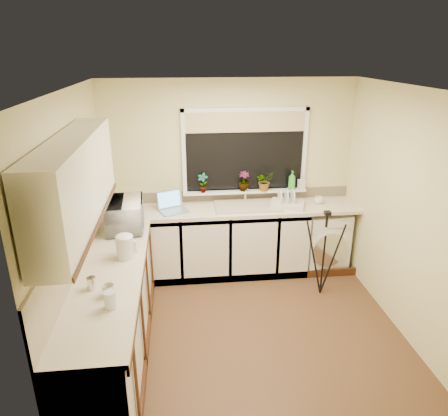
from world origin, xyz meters
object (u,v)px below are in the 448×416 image
Objects in this scene: kettle at (125,247)px; plant_c at (244,181)px; cup_back at (319,200)px; microwave at (125,215)px; glass_jug at (110,300)px; washing_machine at (322,239)px; laptop at (172,206)px; plant_d at (264,181)px; tripod at (324,254)px; steel_jar at (92,283)px; soap_bottle_green at (292,180)px; soap_bottle_clear at (301,182)px; dish_rack at (287,204)px; plant_a at (203,183)px; cup_left at (108,290)px.

kettle is 0.86× the size of plant_c.
microwave is at bearing -167.40° from cup_back.
microwave is at bearing 91.91° from glass_jug.
glass_jug is at bearing -146.85° from washing_machine.
plant_d is at bearing -12.31° from laptop.
laptop is at bearing 150.63° from tripod.
washing_machine is 3.60× the size of kettle.
soap_bottle_green is at bearing 41.41° from steel_jar.
dish_rack is at bearing -134.75° from soap_bottle_clear.
plant_c is 1.00× the size of plant_d.
microwave reaches higher than cup_back.
tripod is 1.72m from plant_a.
kettle is at bearing -178.02° from microwave.
microwave is 2.29× the size of plant_a.
plant_a is 1.01× the size of plant_d.
plant_c is (-0.82, 0.86, 0.65)m from tripod.
cup_left is at bearing -113.49° from plant_a.
glass_jug reaches higher than cup_left.
washing_machine is 0.75× the size of tripod.
washing_machine is 1.95× the size of laptop.
glass_jug is at bearing -131.90° from soap_bottle_green.
tripod is 1.82× the size of microwave.
soap_bottle_green reaches higher than soap_bottle_clear.
cup_back is (2.38, 0.53, -0.12)m from microwave.
cup_back is at bearing -13.73° from plant_d.
dish_rack is 2.68m from cup_left.
plant_d is at bearing 159.60° from washing_machine.
tripod reaches higher than cup_back.
microwave is 1.61m from plant_c.
kettle is at bearing -133.47° from plant_c.
plant_a is at bearing -179.33° from soap_bottle_clear.
soap_bottle_clear is at bearing 43.50° from cup_left.
washing_machine is 0.90m from soap_bottle_green.
steel_jar is at bearing -112.46° from kettle.
laptop is 2.08m from glass_jug.
glass_jug is 3.12m from cup_back.
plant_d is (0.26, -0.02, -0.00)m from plant_c.
cup_back is (1.88, 0.05, -0.02)m from laptop.
washing_machine is at bearing -34.07° from soap_bottle_clear.
soap_bottle_green is at bearing -75.18° from microwave.
kettle is 1.23× the size of soap_bottle_clear.
glass_jug is 1.37× the size of cup_left.
soap_bottle_green reaches higher than tripod.
kettle is 0.21× the size of tripod.
soap_bottle_green is (-0.19, 0.84, 0.64)m from tripod.
washing_machine is 2.05m from laptop.
plant_d is (-0.26, 0.23, 0.25)m from dish_rack.
plant_d is (1.63, 1.42, 0.17)m from kettle.
steel_jar is 2.69m from plant_d.
glass_jug is at bearing 178.05° from microwave.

